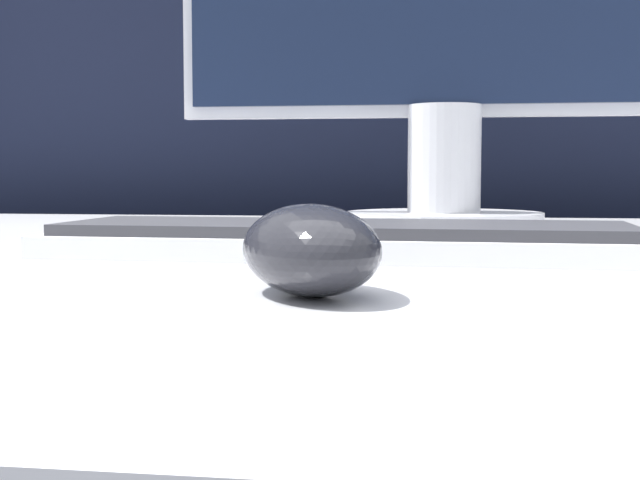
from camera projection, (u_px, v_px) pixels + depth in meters
name	position (u px, v px, depth m)	size (l,w,h in m)	color
partition_panel	(380.00, 311.00, 1.34)	(5.00, 0.03, 1.16)	black
computer_mouse_near	(310.00, 250.00, 0.44)	(0.10, 0.12, 0.05)	#232328
keyboard	(344.00, 240.00, 0.64)	(0.43, 0.16, 0.02)	white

